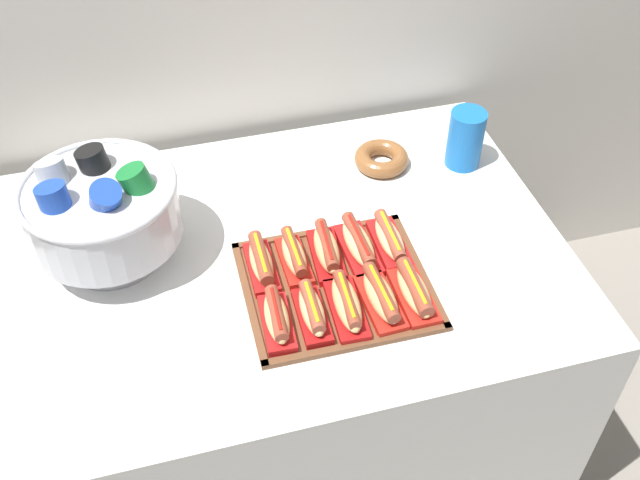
% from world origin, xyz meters
% --- Properties ---
extents(ground_plane, '(10.00, 10.00, 0.00)m').
position_xyz_m(ground_plane, '(0.00, 0.00, 0.00)').
color(ground_plane, gray).
extents(buffet_table, '(1.32, 0.93, 0.74)m').
position_xyz_m(buffet_table, '(0.00, 0.00, 0.39)').
color(buffet_table, white).
rests_on(buffet_table, ground_plane).
extents(serving_tray, '(0.41, 0.37, 0.01)m').
position_xyz_m(serving_tray, '(0.10, -0.14, 0.75)').
color(serving_tray, brown).
rests_on(serving_tray, buffet_table).
extents(hot_dog_0, '(0.07, 0.16, 0.06)m').
position_xyz_m(hot_dog_0, '(-0.05, -0.22, 0.78)').
color(hot_dog_0, red).
rests_on(hot_dog_0, serving_tray).
extents(hot_dog_1, '(0.06, 0.16, 0.06)m').
position_xyz_m(hot_dog_1, '(0.02, -0.22, 0.78)').
color(hot_dog_1, '#B21414').
rests_on(hot_dog_1, serving_tray).
extents(hot_dog_2, '(0.07, 0.18, 0.06)m').
position_xyz_m(hot_dog_2, '(0.10, -0.22, 0.78)').
color(hot_dog_2, '#B21414').
rests_on(hot_dog_2, serving_tray).
extents(hot_dog_3, '(0.07, 0.17, 0.06)m').
position_xyz_m(hot_dog_3, '(0.17, -0.22, 0.78)').
color(hot_dog_3, red).
rests_on(hot_dog_3, serving_tray).
extents(hot_dog_4, '(0.07, 0.17, 0.06)m').
position_xyz_m(hot_dog_4, '(0.25, -0.22, 0.78)').
color(hot_dog_4, red).
rests_on(hot_dog_4, serving_tray).
extents(hot_dog_5, '(0.06, 0.16, 0.06)m').
position_xyz_m(hot_dog_5, '(-0.05, -0.05, 0.78)').
color(hot_dog_5, red).
rests_on(hot_dog_5, serving_tray).
extents(hot_dog_6, '(0.06, 0.15, 0.06)m').
position_xyz_m(hot_dog_6, '(0.03, -0.05, 0.78)').
color(hot_dog_6, red).
rests_on(hot_dog_6, serving_tray).
extents(hot_dog_7, '(0.08, 0.17, 0.06)m').
position_xyz_m(hot_dog_7, '(0.10, -0.05, 0.78)').
color(hot_dog_7, '#B21414').
rests_on(hot_dog_7, serving_tray).
extents(hot_dog_8, '(0.07, 0.18, 0.06)m').
position_xyz_m(hot_dog_8, '(0.18, -0.05, 0.78)').
color(hot_dog_8, red).
rests_on(hot_dog_8, serving_tray).
extents(hot_dog_9, '(0.07, 0.16, 0.06)m').
position_xyz_m(hot_dog_9, '(0.25, -0.06, 0.77)').
color(hot_dog_9, red).
rests_on(hot_dog_9, serving_tray).
extents(punch_bowl, '(0.34, 0.34, 0.26)m').
position_xyz_m(punch_bowl, '(-0.37, 0.09, 0.88)').
color(punch_bowl, silver).
rests_on(punch_bowl, buffet_table).
extents(cup_stack, '(0.09, 0.09, 0.16)m').
position_xyz_m(cup_stack, '(0.54, 0.20, 0.82)').
color(cup_stack, blue).
rests_on(cup_stack, buffet_table).
extents(donut, '(0.14, 0.14, 0.04)m').
position_xyz_m(donut, '(0.33, 0.25, 0.76)').
color(donut, brown).
rests_on(donut, buffet_table).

